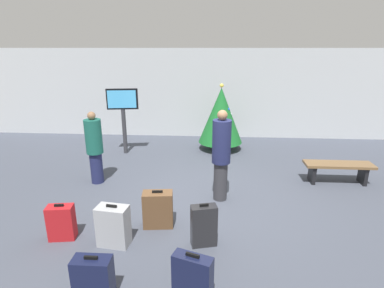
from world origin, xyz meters
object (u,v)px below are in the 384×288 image
waiting_bench (338,168)px  suitcase_5 (158,209)px  flight_info_kiosk (123,109)px  suitcase_3 (113,226)px  holiday_tree (221,115)px  suitcase_1 (93,279)px  traveller_0 (221,154)px  suitcase_2 (193,281)px  suitcase_0 (61,222)px  traveller_1 (95,146)px  suitcase_4 (204,226)px

waiting_bench → suitcase_5: 4.35m
flight_info_kiosk → suitcase_3: flight_info_kiosk is taller
flight_info_kiosk → suitcase_5: flight_info_kiosk is taller
suitcase_5 → holiday_tree: bearing=75.0°
holiday_tree → suitcase_1: holiday_tree is taller
holiday_tree → traveller_0: size_ratio=1.07×
waiting_bench → suitcase_2: bearing=-129.7°
suitcase_0 → suitcase_3: bearing=-6.7°
suitcase_1 → traveller_1: bearing=109.8°
suitcase_1 → suitcase_5: suitcase_5 is taller
suitcase_1 → suitcase_0: bearing=129.6°
waiting_bench → suitcase_5: bearing=-151.7°
suitcase_2 → suitcase_5: (-0.71, 1.68, -0.02)m
suitcase_2 → suitcase_3: bearing=140.3°
flight_info_kiosk → traveller_1: (-0.08, -2.10, -0.46)m
waiting_bench → suitcase_4: size_ratio=2.11×
suitcase_0 → suitcase_4: (2.32, -0.01, 0.05)m
suitcase_1 → suitcase_2: (1.22, -0.00, 0.05)m
suitcase_2 → holiday_tree: bearing=85.7°
traveller_0 → suitcase_1: bearing=-120.3°
traveller_1 → suitcase_4: bearing=-40.9°
suitcase_2 → suitcase_1: bearing=180.0°
holiday_tree → traveller_0: bearing=-91.1°
suitcase_4 → suitcase_2: bearing=-94.7°
holiday_tree → waiting_bench: holiday_tree is taller
traveller_1 → suitcase_2: bearing=-54.3°
waiting_bench → holiday_tree: bearing=139.4°
suitcase_4 → suitcase_5: suitcase_4 is taller
flight_info_kiosk → suitcase_1: size_ratio=3.06×
holiday_tree → suitcase_4: size_ratio=2.79×
suitcase_2 → suitcase_5: size_ratio=1.06×
holiday_tree → waiting_bench: size_ratio=1.32×
waiting_bench → suitcase_0: bearing=-154.5°
traveller_0 → suitcase_2: traveller_0 is taller
suitcase_1 → suitcase_4: 1.78m
suitcase_4 → suitcase_5: bearing=149.1°
flight_info_kiosk → suitcase_1: flight_info_kiosk is taller
holiday_tree → suitcase_0: bearing=-119.0°
traveller_0 → suitcase_2: bearing=-98.0°
holiday_tree → suitcase_3: 5.28m
flight_info_kiosk → suitcase_4: bearing=-60.2°
traveller_0 → suitcase_4: size_ratio=2.60×
suitcase_3 → suitcase_4: suitcase_4 is taller
suitcase_3 → waiting_bench: bearing=30.8°
waiting_bench → suitcase_0: (-5.33, -2.54, -0.07)m
suitcase_3 → flight_info_kiosk: bearing=103.4°
traveller_0 → suitcase_1: traveller_0 is taller
traveller_1 → suitcase_3: (1.12, -2.30, -0.54)m
suitcase_1 → suitcase_3: 1.10m
waiting_bench → traveller_0: (-2.72, -0.98, 0.63)m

